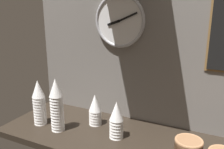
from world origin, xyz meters
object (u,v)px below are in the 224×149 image
bowl_stack_right (188,149)px  wall_clock (119,21)px  cup_stack_center (116,120)px  cup_stack_left (57,105)px  cup_stack_far_left (39,102)px  cup_stack_center_left (95,110)px

bowl_stack_right → wall_clock: 0.84m
cup_stack_center → cup_stack_left: bearing=-168.2°
cup_stack_far_left → bowl_stack_right: bearing=1.4°
bowl_stack_right → wall_clock: bearing=150.2°
wall_clock → cup_stack_center: bearing=-68.6°
cup_stack_center_left → cup_stack_center: bearing=-25.0°
cup_stack_far_left → bowl_stack_right: 0.94m
cup_stack_center → cup_stack_far_left: size_ratio=0.75×
cup_stack_center → wall_clock: wall_clock is taller
cup_stack_center → cup_stack_far_left: 0.53m
bowl_stack_right → wall_clock: (-0.51, 0.29, 0.60)m
cup_stack_center_left → cup_stack_far_left: size_ratio=0.69×
cup_stack_center → wall_clock: bearing=111.4°
cup_stack_center → cup_stack_center_left: cup_stack_center is taller
cup_stack_center → cup_stack_far_left: cup_stack_far_left is taller
cup_stack_center → cup_stack_left: (-0.37, -0.08, 0.06)m
cup_stack_left → cup_stack_center_left: cup_stack_left is taller
cup_stack_far_left → wall_clock: 0.73m
bowl_stack_right → cup_stack_center: bearing=175.0°
cup_stack_left → bowl_stack_right: (0.78, 0.04, -0.11)m
bowl_stack_right → cup_stack_left: bearing=-177.0°
cup_stack_center_left → bowl_stack_right: bearing=-11.8°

